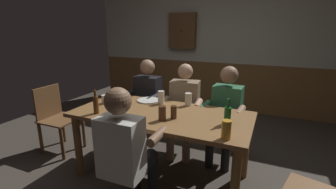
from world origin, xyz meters
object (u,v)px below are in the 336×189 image
person_0 (145,100)px  person_2 (225,110)px  person_1 (183,105)px  pint_glass_3 (161,97)px  chair_empty_near_left (56,117)px  pint_glass_5 (105,99)px  pint_glass_1 (162,113)px  plate_0 (149,100)px  pint_glass_0 (188,99)px  dining_table (161,122)px  person_3 (126,149)px  bottle_1 (228,115)px  wall_dart_cabinet (182,31)px  bottle_0 (96,104)px  pint_glass_4 (226,130)px  pint_glass_2 (174,112)px

person_0 → person_2: person_0 is taller
person_1 → pint_glass_3: person_1 is taller
chair_empty_near_left → pint_glass_5: (0.81, 0.03, 0.34)m
person_2 → pint_glass_1: size_ratio=8.27×
person_0 → plate_0: person_0 is taller
person_2 → pint_glass_0: size_ratio=8.06×
plate_0 → dining_table: bearing=-44.7°
person_0 → pint_glass_1: 1.08m
dining_table → chair_empty_near_left: size_ratio=2.12×
person_3 → chair_empty_near_left: person_3 is taller
bottle_1 → pint_glass_1: size_ratio=1.70×
chair_empty_near_left → wall_dart_cabinet: size_ratio=1.26×
person_0 → pint_glass_1: size_ratio=8.40×
chair_empty_near_left → pint_glass_5: 0.88m
person_2 → bottle_1: (0.14, -0.68, 0.19)m
bottle_1 → pint_glass_3: bearing=159.7°
dining_table → bottle_0: 0.70m
bottle_1 → pint_glass_4: (0.05, -0.32, -0.01)m
pint_glass_3 → plate_0: bearing=170.1°
person_1 → pint_glass_3: bearing=60.2°
bottle_0 → pint_glass_2: bearing=13.8°
pint_glass_0 → wall_dart_cabinet: size_ratio=0.21×
person_1 → person_2: bearing=171.9°
bottle_0 → pint_glass_4: size_ratio=1.59×
chair_empty_near_left → pint_glass_3: 1.50m
person_0 → person_3: person_0 is taller
person_3 → wall_dart_cabinet: size_ratio=1.72×
chair_empty_near_left → person_1: bearing=112.6°
pint_glass_4 → wall_dart_cabinet: (-1.48, 2.89, 0.72)m
person_3 → pint_glass_0: person_3 is taller
dining_table → plate_0: (-0.32, 0.32, 0.11)m
person_2 → pint_glass_1: (-0.45, -0.85, 0.18)m
person_2 → wall_dart_cabinet: (-1.29, 1.89, 0.91)m
chair_empty_near_left → pint_glass_4: size_ratio=5.55×
chair_empty_near_left → bottle_1: size_ratio=3.60×
person_0 → bottle_0: person_0 is taller
person_1 → person_2: (0.54, 0.00, 0.01)m
pint_glass_3 → bottle_1: bearing=-20.3°
chair_empty_near_left → pint_glass_1: (1.66, -0.18, 0.36)m
chair_empty_near_left → plate_0: chair_empty_near_left is taller
person_2 → pint_glass_0: person_2 is taller
pint_glass_4 → pint_glass_5: size_ratio=1.56×
plate_0 → pint_glass_0: pint_glass_0 is taller
dining_table → pint_glass_2: 0.27m
person_1 → chair_empty_near_left: bearing=14.7°
pint_glass_0 → wall_dart_cabinet: (-0.92, 2.20, 0.73)m
person_1 → pint_glass_5: 1.00m
chair_empty_near_left → pint_glass_2: 1.78m
bottle_1 → pint_glass_1: bottle_1 is taller
dining_table → chair_empty_near_left: bearing=-179.6°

